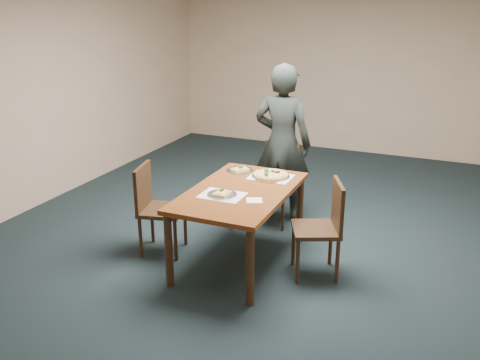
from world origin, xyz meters
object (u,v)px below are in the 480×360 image
at_px(slice_plate_near, 222,194).
at_px(chair_far, 278,178).
at_px(chair_left, 155,204).
at_px(dining_table, 240,199).
at_px(chair_right, 325,223).
at_px(diner, 282,143).
at_px(pizza_pan, 271,175).
at_px(slice_plate_far, 240,170).

bearing_deg(slice_plate_near, chair_far, 86.23).
bearing_deg(chair_left, dining_table, -95.40).
relative_size(chair_right, diner, 0.50).
relative_size(chair_left, slice_plate_near, 3.25).
relative_size(chair_right, pizza_pan, 2.37).
xyz_separation_m(chair_far, chair_right, (0.82, -1.04, 0.00)).
bearing_deg(chair_left, slice_plate_near, -108.46).
xyz_separation_m(dining_table, pizza_pan, (0.14, 0.47, 0.11)).
bearing_deg(dining_table, slice_plate_far, 113.42).
distance_m(dining_table, chair_left, 0.90).
bearing_deg(dining_table, slice_plate_near, -116.45).
height_order(chair_far, slice_plate_far, chair_far).
bearing_deg(chair_right, slice_plate_far, -137.16).
distance_m(chair_left, chair_right, 1.70).
bearing_deg(pizza_pan, slice_plate_near, -109.21).
height_order(dining_table, chair_far, chair_far).
bearing_deg(chair_right, pizza_pan, -143.77).
relative_size(slice_plate_near, slice_plate_far, 1.00).
bearing_deg(chair_far, dining_table, -84.47).
bearing_deg(chair_left, chair_right, -96.36).
height_order(chair_far, chair_left, same).
bearing_deg(diner, chair_far, 85.03).
distance_m(dining_table, diner, 1.24).
relative_size(dining_table, chair_right, 1.65).
bearing_deg(pizza_pan, chair_left, -149.63).
height_order(dining_table, chair_right, chair_right).
xyz_separation_m(dining_table, diner, (-0.00, 1.22, 0.24)).
bearing_deg(slice_plate_far, dining_table, -66.58).
bearing_deg(dining_table, pizza_pan, 73.98).
distance_m(dining_table, pizza_pan, 0.50).
relative_size(dining_table, chair_left, 1.65).
bearing_deg(chair_far, slice_plate_far, -105.33).
xyz_separation_m(chair_far, slice_plate_near, (-0.09, -1.32, 0.25)).
bearing_deg(diner, dining_table, 89.88).
relative_size(chair_left, slice_plate_far, 3.25).
xyz_separation_m(dining_table, chair_far, (-0.01, 1.12, -0.14)).
bearing_deg(slice_plate_near, pizza_pan, 70.79).
distance_m(diner, pizza_pan, 0.77).
xyz_separation_m(pizza_pan, slice_plate_near, (-0.23, -0.66, -0.01)).
height_order(slice_plate_near, slice_plate_far, slice_plate_far).
bearing_deg(slice_plate_far, chair_left, -134.86).
bearing_deg(diner, chair_right, 125.38).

